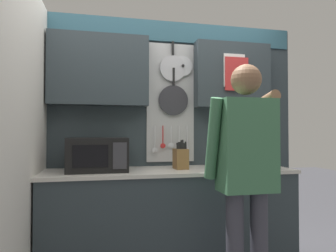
{
  "coord_description": "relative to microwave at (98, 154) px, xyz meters",
  "views": [
    {
      "loc": [
        -0.58,
        -2.57,
        1.25
      ],
      "look_at": [
        0.02,
        0.19,
        1.31
      ],
      "focal_mm": 32.0,
      "sensor_mm": 36.0,
      "label": 1
    }
  ],
  "objects": [
    {
      "name": "person",
      "position": [
        1.01,
        -0.66,
        -0.04
      ],
      "size": [
        0.54,
        0.67,
        1.72
      ],
      "color": "#383842",
      "rests_on": "ground_plane"
    },
    {
      "name": "microwave",
      "position": [
        0.0,
        0.0,
        0.0
      ],
      "size": [
        0.49,
        0.38,
        0.28
      ],
      "color": "black",
      "rests_on": "base_cabinet_counter"
    },
    {
      "name": "base_cabinet_counter",
      "position": [
        0.62,
        -0.01,
        -0.61
      ],
      "size": [
        2.16,
        0.61,
        0.93
      ],
      "color": "#2D383D",
      "rests_on": "ground_plane"
    },
    {
      "name": "side_wall",
      "position": [
        -0.48,
        -0.42,
        0.1
      ],
      "size": [
        0.04,
        1.6,
        2.35
      ],
      "color": "silver",
      "rests_on": "ground_plane"
    },
    {
      "name": "back_wall_unit",
      "position": [
        0.62,
        0.26,
        0.39
      ],
      "size": [
        2.73,
        0.23,
        2.35
      ],
      "color": "#2D383D",
      "rests_on": "ground_plane"
    },
    {
      "name": "knife_block",
      "position": [
        0.72,
        0.0,
        -0.05
      ],
      "size": [
        0.12,
        0.15,
        0.26
      ],
      "color": "brown",
      "rests_on": "base_cabinet_counter"
    },
    {
      "name": "utensil_crock",
      "position": [
        1.04,
        0.0,
        -0.05
      ],
      "size": [
        0.12,
        0.12,
        0.33
      ],
      "color": "white",
      "rests_on": "base_cabinet_counter"
    }
  ]
}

